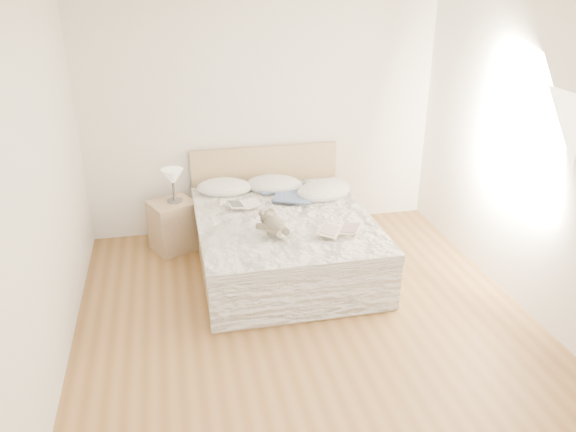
{
  "coord_description": "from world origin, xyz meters",
  "views": [
    {
      "loc": [
        -1.06,
        -3.91,
        2.87
      ],
      "look_at": [
        0.03,
        1.05,
        0.62
      ],
      "focal_mm": 35.0,
      "sensor_mm": 36.0,
      "label": 1
    }
  ],
  "objects_px": {
    "nightstand": "(174,225)",
    "childrens_book": "(340,230)",
    "bed": "(282,239)",
    "teddy_bear": "(274,231)",
    "table_lamp": "(173,179)",
    "photo_book": "(244,205)"
  },
  "relations": [
    {
      "from": "childrens_book",
      "to": "nightstand",
      "type": "bearing_deg",
      "value": 172.58
    },
    {
      "from": "table_lamp",
      "to": "childrens_book",
      "type": "xyz_separation_m",
      "value": [
        1.48,
        -1.22,
        -0.19
      ]
    },
    {
      "from": "bed",
      "to": "childrens_book",
      "type": "xyz_separation_m",
      "value": [
        0.43,
        -0.59,
        0.32
      ]
    },
    {
      "from": "childrens_book",
      "to": "bed",
      "type": "bearing_deg",
      "value": 157.13
    },
    {
      "from": "table_lamp",
      "to": "teddy_bear",
      "type": "distance_m",
      "value": 1.46
    },
    {
      "from": "bed",
      "to": "photo_book",
      "type": "xyz_separation_m",
      "value": [
        -0.36,
        0.22,
        0.32
      ]
    },
    {
      "from": "table_lamp",
      "to": "teddy_bear",
      "type": "xyz_separation_m",
      "value": [
        0.87,
        -1.15,
        -0.17
      ]
    },
    {
      "from": "teddy_bear",
      "to": "nightstand",
      "type": "bearing_deg",
      "value": 108.58
    },
    {
      "from": "photo_book",
      "to": "childrens_book",
      "type": "xyz_separation_m",
      "value": [
        0.79,
        -0.81,
        0.0
      ]
    },
    {
      "from": "bed",
      "to": "table_lamp",
      "type": "distance_m",
      "value": 1.33
    },
    {
      "from": "bed",
      "to": "table_lamp",
      "type": "relative_size",
      "value": 5.84
    },
    {
      "from": "table_lamp",
      "to": "teddy_bear",
      "type": "height_order",
      "value": "table_lamp"
    },
    {
      "from": "nightstand",
      "to": "teddy_bear",
      "type": "bearing_deg",
      "value": -51.73
    },
    {
      "from": "photo_book",
      "to": "childrens_book",
      "type": "bearing_deg",
      "value": -54.46
    },
    {
      "from": "childrens_book",
      "to": "table_lamp",
      "type": "bearing_deg",
      "value": 171.78
    },
    {
      "from": "teddy_bear",
      "to": "bed",
      "type": "bearing_deg",
      "value": 50.96
    },
    {
      "from": "bed",
      "to": "childrens_book",
      "type": "bearing_deg",
      "value": -54.15
    },
    {
      "from": "bed",
      "to": "childrens_book",
      "type": "relative_size",
      "value": 5.36
    },
    {
      "from": "photo_book",
      "to": "teddy_bear",
      "type": "height_order",
      "value": "teddy_bear"
    },
    {
      "from": "bed",
      "to": "nightstand",
      "type": "height_order",
      "value": "bed"
    },
    {
      "from": "childrens_book",
      "to": "teddy_bear",
      "type": "bearing_deg",
      "value": -154.86
    },
    {
      "from": "nightstand",
      "to": "childrens_book",
      "type": "distance_m",
      "value": 1.98
    }
  ]
}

